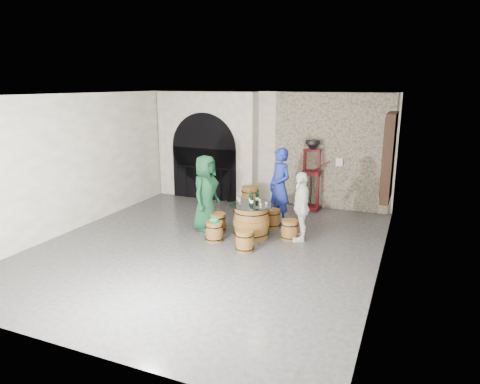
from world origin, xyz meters
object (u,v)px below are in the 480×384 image
at_px(wine_bottle_left, 251,198).
at_px(barrel_stool_left, 218,222).
at_px(barrel_stool_far, 272,218).
at_px(side_barrel, 250,199).
at_px(barrel_stool_near_right, 245,241).
at_px(person_white, 301,207).
at_px(barrel_stool_near_left, 214,232).
at_px(person_blue, 280,187).
at_px(wine_bottle_center, 252,200).
at_px(barrel_stool_right, 290,230).
at_px(barrel_table, 251,221).
at_px(corking_press, 312,170).
at_px(wine_bottle_right, 257,197).
at_px(person_green, 206,193).

bearing_deg(wine_bottle_left, barrel_stool_left, 178.84).
relative_size(barrel_stool_far, side_barrel, 0.66).
xyz_separation_m(barrel_stool_near_right, person_white, (0.90, 1.08, 0.56)).
relative_size(barrel_stool_near_left, person_white, 0.28).
bearing_deg(barrel_stool_near_left, barrel_stool_near_right, -18.37).
height_order(barrel_stool_far, person_blue, person_blue).
relative_size(barrel_stool_left, wine_bottle_center, 1.37).
bearing_deg(person_blue, barrel_stool_far, -67.29).
height_order(barrel_stool_right, wine_bottle_center, wine_bottle_center).
distance_m(barrel_table, barrel_stool_right, 0.89).
height_order(barrel_stool_near_left, wine_bottle_center, wine_bottle_center).
bearing_deg(barrel_stool_near_right, barrel_table, 102.21).
xyz_separation_m(person_white, wine_bottle_center, (-1.04, -0.34, 0.12)).
bearing_deg(barrel_stool_far, corking_press, 74.96).
bearing_deg(wine_bottle_left, barrel_stool_right, 9.64).
xyz_separation_m(wine_bottle_left, wine_bottle_right, (0.10, 0.14, 0.00)).
distance_m(barrel_stool_left, person_white, 2.05).
distance_m(barrel_stool_right, barrel_stool_near_left, 1.70).
height_order(barrel_table, barrel_stool_right, barrel_table).
relative_size(barrel_table, side_barrel, 1.50).
distance_m(barrel_stool_far, person_white, 1.20).
distance_m(barrel_stool_right, corking_press, 2.68).
height_order(barrel_stool_near_left, wine_bottle_left, wine_bottle_left).
xyz_separation_m(barrel_stool_left, corking_press, (1.60, 2.65, 0.91)).
height_order(barrel_stool_left, person_white, person_white).
xyz_separation_m(person_blue, wine_bottle_left, (-0.33, -1.11, -0.05)).
xyz_separation_m(barrel_stool_left, wine_bottle_right, (0.95, 0.12, 0.68)).
relative_size(person_green, corking_press, 0.94).
bearing_deg(wine_bottle_center, person_green, 171.98).
relative_size(barrel_stool_near_right, wine_bottle_right, 1.37).
height_order(barrel_stool_near_left, person_blue, person_blue).
bearing_deg(barrel_table, barrel_stool_far, 75.17).
xyz_separation_m(barrel_stool_far, wine_bottle_right, (-0.15, -0.68, 0.68)).
bearing_deg(barrel_stool_right, person_white, 11.72).
bearing_deg(wine_bottle_right, wine_bottle_center, -95.66).
bearing_deg(person_green, corking_press, -33.09).
height_order(person_blue, side_barrel, person_blue).
bearing_deg(barrel_stool_far, person_blue, 75.17).
bearing_deg(corking_press, barrel_stool_near_left, -105.50).
xyz_separation_m(person_blue, person_white, (0.79, -0.92, -0.18)).
distance_m(person_green, person_blue, 1.84).
distance_m(barrel_stool_left, wine_bottle_right, 1.18).
distance_m(person_green, wine_bottle_right, 1.27).
bearing_deg(corking_press, barrel_table, -97.57).
relative_size(barrel_table, barrel_stool_right, 2.26).
distance_m(person_green, corking_press, 3.26).
relative_size(barrel_stool_near_left, corking_press, 0.23).
relative_size(barrel_stool_left, corking_press, 0.23).
bearing_deg(wine_bottle_right, barrel_stool_left, -172.67).
bearing_deg(barrel_table, person_green, 177.09).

